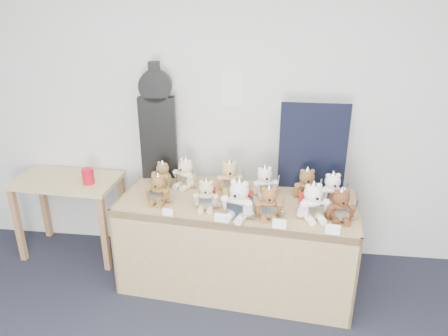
# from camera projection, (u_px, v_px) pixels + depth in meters

# --- Properties ---
(room_shell) EXTENTS (6.00, 6.00, 6.00)m
(room_shell) POSITION_uv_depth(u_px,v_px,m) (233.00, 89.00, 3.61)
(room_shell) COLOR silver
(room_shell) RESTS_ON floor
(display_table) EXTENTS (1.91, 0.94, 0.77)m
(display_table) POSITION_uv_depth(u_px,v_px,m) (236.00, 223.00, 3.40)
(display_table) COLOR #936E4B
(display_table) RESTS_ON floor
(side_table) EXTENTS (0.92, 0.55, 0.75)m
(side_table) POSITION_uv_depth(u_px,v_px,m) (68.00, 192.00, 3.87)
(side_table) COLOR tan
(side_table) RESTS_ON floor
(guitar_case) EXTENTS (0.31, 0.13, 0.99)m
(guitar_case) POSITION_uv_depth(u_px,v_px,m) (158.00, 123.00, 3.63)
(guitar_case) COLOR black
(guitar_case) RESTS_ON display_table
(navy_board) EXTENTS (0.54, 0.02, 0.72)m
(navy_board) POSITION_uv_depth(u_px,v_px,m) (313.00, 147.00, 3.47)
(navy_board) COLOR black
(navy_board) RESTS_ON display_table
(red_cup) EXTENTS (0.10, 0.10, 0.13)m
(red_cup) POSITION_uv_depth(u_px,v_px,m) (88.00, 176.00, 3.71)
(red_cup) COLOR red
(red_cup) RESTS_ON side_table
(teddy_front_far_left) EXTENTS (0.22, 0.18, 0.26)m
(teddy_front_far_left) POSITION_uv_depth(u_px,v_px,m) (158.00, 190.00, 3.33)
(teddy_front_far_left) COLOR brown
(teddy_front_far_left) RESTS_ON display_table
(teddy_front_left) EXTENTS (0.21, 0.18, 0.26)m
(teddy_front_left) POSITION_uv_depth(u_px,v_px,m) (206.00, 196.00, 3.24)
(teddy_front_left) COLOR #C7B28C
(teddy_front_left) RESTS_ON display_table
(teddy_front_centre) EXTENTS (0.27, 0.25, 0.33)m
(teddy_front_centre) POSITION_uv_depth(u_px,v_px,m) (239.00, 200.00, 3.11)
(teddy_front_centre) COLOR silver
(teddy_front_centre) RESTS_ON display_table
(teddy_front_right) EXTENTS (0.23, 0.19, 0.27)m
(teddy_front_right) POSITION_uv_depth(u_px,v_px,m) (269.00, 204.00, 3.11)
(teddy_front_right) COLOR brown
(teddy_front_right) RESTS_ON display_table
(teddy_front_far_right) EXTENTS (0.26, 0.24, 0.31)m
(teddy_front_far_right) POSITION_uv_depth(u_px,v_px,m) (313.00, 203.00, 3.10)
(teddy_front_far_right) COLOR white
(teddy_front_far_right) RESTS_ON display_table
(teddy_front_end) EXTENTS (0.23, 0.19, 0.27)m
(teddy_front_end) POSITION_uv_depth(u_px,v_px,m) (341.00, 207.00, 3.07)
(teddy_front_end) COLOR brown
(teddy_front_end) RESTS_ON display_table
(teddy_back_left) EXTENTS (0.23, 0.23, 0.28)m
(teddy_back_left) POSITION_uv_depth(u_px,v_px,m) (186.00, 174.00, 3.59)
(teddy_back_left) COLOR beige
(teddy_back_left) RESTS_ON display_table
(teddy_back_centre_left) EXTENTS (0.24, 0.21, 0.29)m
(teddy_back_centre_left) POSITION_uv_depth(u_px,v_px,m) (229.00, 177.00, 3.52)
(teddy_back_centre_left) COLOR tan
(teddy_back_centre_left) RESTS_ON display_table
(teddy_back_centre_right) EXTENTS (0.23, 0.21, 0.28)m
(teddy_back_centre_right) POSITION_uv_depth(u_px,v_px,m) (265.00, 182.00, 3.44)
(teddy_back_centre_right) COLOR white
(teddy_back_centre_right) RESTS_ON display_table
(teddy_back_right) EXTENTS (0.23, 0.19, 0.28)m
(teddy_back_right) POSITION_uv_depth(u_px,v_px,m) (307.00, 185.00, 3.39)
(teddy_back_right) COLOR brown
(teddy_back_right) RESTS_ON display_table
(teddy_back_end) EXTENTS (0.23, 0.20, 0.28)m
(teddy_back_end) POSITION_uv_depth(u_px,v_px,m) (332.00, 189.00, 3.32)
(teddy_back_end) COLOR white
(teddy_back_end) RESTS_ON display_table
(teddy_back_far_left) EXTENTS (0.19, 0.19, 0.24)m
(teddy_back_far_left) POSITION_uv_depth(u_px,v_px,m) (163.00, 175.00, 3.61)
(teddy_back_far_left) COLOR #9D7D49
(teddy_back_far_left) RESTS_ON display_table
(entry_card_a) EXTENTS (0.08, 0.03, 0.06)m
(entry_card_a) POSITION_uv_depth(u_px,v_px,m) (168.00, 212.00, 3.16)
(entry_card_a) COLOR silver
(entry_card_a) RESTS_ON display_table
(entry_card_b) EXTENTS (0.09, 0.03, 0.06)m
(entry_card_b) POSITION_uv_depth(u_px,v_px,m) (220.00, 218.00, 3.08)
(entry_card_b) COLOR silver
(entry_card_b) RESTS_ON display_table
(entry_card_c) EXTENTS (0.10, 0.03, 0.07)m
(entry_card_c) POSITION_uv_depth(u_px,v_px,m) (279.00, 224.00, 2.99)
(entry_card_c) COLOR silver
(entry_card_c) RESTS_ON display_table
(entry_card_d) EXTENTS (0.10, 0.03, 0.07)m
(entry_card_d) POSITION_uv_depth(u_px,v_px,m) (333.00, 230.00, 2.92)
(entry_card_d) COLOR silver
(entry_card_d) RESTS_ON display_table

